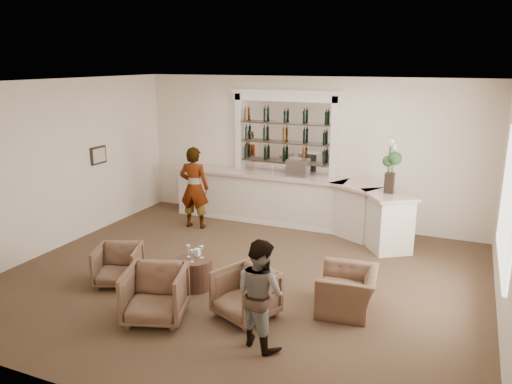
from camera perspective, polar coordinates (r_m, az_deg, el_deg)
ground at (r=8.73m, az=-1.61°, el=-9.78°), size 8.00×8.00×0.00m
room_shell at (r=8.63m, az=1.26°, el=6.17°), size 8.04×7.02×3.32m
bar_counter at (r=11.21m, az=4.08°, el=-1.07°), size 5.72×1.80×1.14m
back_bar_alcove at (r=11.40m, az=3.30°, el=6.71°), size 2.64×0.25×3.00m
cocktail_table at (r=8.37m, az=-7.04°, el=-9.17°), size 0.60×0.60×0.50m
sommelier at (r=11.09m, az=-7.07°, el=0.50°), size 0.72×0.52×1.83m
guest at (r=6.55m, az=0.47°, el=-11.49°), size 0.88×0.80×1.46m
armchair_left at (r=8.71m, az=-15.47°, el=-8.04°), size 0.93×0.94×0.66m
armchair_center at (r=7.43m, az=-11.45°, el=-11.40°), size 1.07×1.08×0.78m
armchair_right at (r=7.37m, az=-1.19°, el=-11.57°), size 1.02×1.03×0.72m
armchair_far at (r=7.69m, az=10.40°, el=-11.02°), size 0.95×1.06×0.63m
espresso_machine at (r=11.03m, az=4.83°, el=2.76°), size 0.47×0.40×0.40m
flower_vase at (r=9.91m, az=15.15°, el=3.22°), size 0.28×0.28×1.05m
wine_glass_bar_left at (r=10.97m, az=5.44°, el=2.16°), size 0.07×0.07×0.21m
wine_glass_bar_right at (r=11.26m, az=1.90°, el=2.55°), size 0.07×0.07×0.21m
wine_glass_tbl_a at (r=8.31m, az=-7.73°, el=-6.70°), size 0.07×0.07×0.21m
wine_glass_tbl_b at (r=8.25m, az=-6.23°, el=-6.83°), size 0.07×0.07×0.21m
wine_glass_tbl_c at (r=8.11m, az=-7.34°, el=-7.26°), size 0.07×0.07×0.21m
napkin_holder at (r=8.37m, az=-6.74°, el=-6.85°), size 0.08×0.08×0.12m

